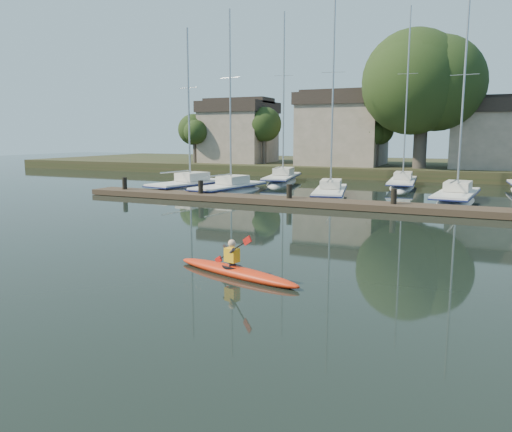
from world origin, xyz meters
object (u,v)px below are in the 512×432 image
at_px(kayak, 235,269).
at_px(dock, 339,204).
at_px(sailboat_0, 188,193).
at_px(sailboat_1, 229,196).
at_px(sailboat_3, 456,205).
at_px(sailboat_6, 402,189).
at_px(sailboat_2, 330,200).
at_px(sailboat_5, 282,185).

relative_size(kayak, dock, 0.13).
relative_size(sailboat_0, sailboat_1, 0.94).
bearing_deg(sailboat_1, kayak, -54.66).
bearing_deg(sailboat_3, dock, -133.15).
relative_size(sailboat_0, sailboat_3, 0.98).
bearing_deg(sailboat_6, sailboat_1, -142.49).
distance_m(dock, sailboat_6, 13.42).
bearing_deg(sailboat_6, sailboat_2, -115.24).
height_order(sailboat_0, sailboat_5, sailboat_5).
bearing_deg(dock, sailboat_2, 111.71).
xyz_separation_m(sailboat_1, sailboat_5, (0.59, 8.90, -0.01)).
bearing_deg(sailboat_5, sailboat_3, -37.90).
relative_size(sailboat_3, sailboat_5, 0.85).
distance_m(dock, sailboat_1, 9.73).
xyz_separation_m(sailboat_2, sailboat_5, (-6.59, 8.32, -0.02)).
xyz_separation_m(dock, sailboat_3, (5.93, 5.27, -0.40)).
bearing_deg(sailboat_5, kayak, -81.93).
bearing_deg(dock, sailboat_5, 123.24).
xyz_separation_m(dock, sailboat_6, (1.63, 13.31, -0.38)).
height_order(kayak, sailboat_1, sailboat_1).
height_order(sailboat_0, sailboat_1, sailboat_1).
bearing_deg(kayak, sailboat_3, 92.09).
distance_m(dock, sailboat_2, 4.77).
relative_size(sailboat_2, sailboat_3, 1.05).
height_order(sailboat_3, sailboat_6, sailboat_6).
relative_size(sailboat_5, sailboat_6, 1.03).
bearing_deg(dock, sailboat_1, 156.82).
distance_m(sailboat_1, sailboat_6, 14.20).
distance_m(kayak, sailboat_3, 20.68).
height_order(kayak, sailboat_3, sailboat_3).
xyz_separation_m(sailboat_0, sailboat_5, (4.07, 8.72, 0.02)).
xyz_separation_m(sailboat_5, sailboat_6, (9.97, 0.58, 0.02)).
distance_m(sailboat_1, sailboat_5, 8.92).
bearing_deg(sailboat_1, dock, -15.46).
bearing_deg(sailboat_0, dock, -7.21).
height_order(kayak, sailboat_2, sailboat_2).
distance_m(kayak, sailboat_1, 20.98).
bearing_deg(dock, sailboat_3, 41.61).
distance_m(sailboat_0, sailboat_3, 18.38).
relative_size(kayak, sailboat_5, 0.30).
xyz_separation_m(sailboat_2, sailboat_6, (3.38, 8.90, -0.00)).
height_order(sailboat_1, sailboat_6, sailboat_6).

